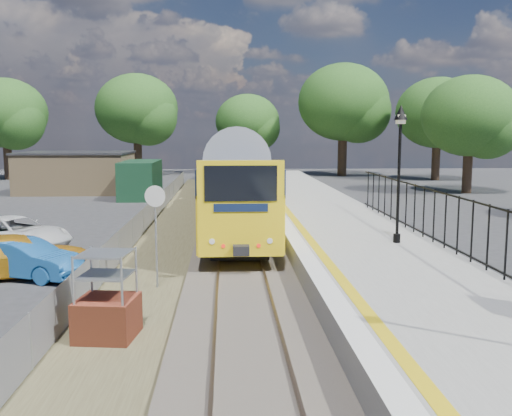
{
  "coord_description": "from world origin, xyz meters",
  "views": [
    {
      "loc": [
        -0.45,
        -12.66,
        4.58
      ],
      "look_at": [
        0.58,
        6.84,
        2.0
      ],
      "focal_mm": 40.0,
      "sensor_mm": 36.0,
      "label": 1
    }
  ],
  "objects": [
    {
      "name": "ground",
      "position": [
        0.0,
        0.0,
        0.0
      ],
      "size": [
        120.0,
        120.0,
        0.0
      ],
      "primitive_type": "plane",
      "color": "#2D2D30",
      "rests_on": "ground"
    },
    {
      "name": "track_bed",
      "position": [
        -0.47,
        9.67,
        0.09
      ],
      "size": [
        5.9,
        80.0,
        0.29
      ],
      "color": "#473F38",
      "rests_on": "ground"
    },
    {
      "name": "platform",
      "position": [
        4.2,
        8.0,
        0.45
      ],
      "size": [
        5.0,
        70.0,
        0.9
      ],
      "primitive_type": "cube",
      "color": "gray",
      "rests_on": "ground"
    },
    {
      "name": "platform_edge",
      "position": [
        2.14,
        8.0,
        0.9
      ],
      "size": [
        0.9,
        70.0,
        0.01
      ],
      "color": "silver",
      "rests_on": "platform"
    },
    {
      "name": "victorian_lamp_north",
      "position": [
        5.3,
        6.0,
        4.3
      ],
      "size": [
        0.44,
        0.44,
        4.6
      ],
      "color": "black",
      "rests_on": "platform"
    },
    {
      "name": "palisade_fence",
      "position": [
        6.55,
        2.24,
        1.84
      ],
      "size": [
        0.12,
        26.0,
        2.0
      ],
      "color": "black",
      "rests_on": "platform"
    },
    {
      "name": "wire_fence",
      "position": [
        -4.2,
        12.0,
        0.6
      ],
      "size": [
        0.06,
        52.0,
        1.2
      ],
      "color": "#999EA3",
      "rests_on": "ground"
    },
    {
      "name": "outbuilding",
      "position": [
        -10.91,
        31.21,
        1.52
      ],
      "size": [
        10.8,
        10.1,
        3.12
      ],
      "color": "#A3875C",
      "rests_on": "ground"
    },
    {
      "name": "tree_line",
      "position": [
        1.4,
        42.0,
        6.61
      ],
      "size": [
        56.8,
        43.8,
        11.88
      ],
      "color": "#332319",
      "rests_on": "ground"
    },
    {
      "name": "train",
      "position": [
        0.0,
        25.25,
        2.34
      ],
      "size": [
        2.82,
        40.83,
        3.51
      ],
      "color": "yellow",
      "rests_on": "ground"
    },
    {
      "name": "brick_plinth",
      "position": [
        -3.1,
        -0.29,
        0.96
      ],
      "size": [
        1.4,
        1.4,
        2.01
      ],
      "rotation": [
        0.0,
        0.0,
        -0.13
      ],
      "color": "brown",
      "rests_on": "ground"
    },
    {
      "name": "speed_sign",
      "position": [
        -2.5,
        3.81,
        2.12
      ],
      "size": [
        0.61,
        0.18,
        3.07
      ],
      "rotation": [
        0.0,
        0.0,
        -0.24
      ],
      "color": "#999EA3",
      "rests_on": "ground"
    },
    {
      "name": "car_blue",
      "position": [
        -6.84,
        5.34,
        0.62
      ],
      "size": [
        4.01,
        2.56,
        1.25
      ],
      "primitive_type": "imported",
      "rotation": [
        0.0,
        0.0,
        1.21
      ],
      "color": "#195599",
      "rests_on": "ground"
    },
    {
      "name": "car_yellow",
      "position": [
        -7.14,
        5.64,
        0.67
      ],
      "size": [
        4.95,
        3.36,
        1.33
      ],
      "primitive_type": "imported",
      "rotation": [
        0.0,
        0.0,
        1.93
      ],
      "color": "#C78717",
      "rests_on": "ground"
    },
    {
      "name": "car_white",
      "position": [
        -8.77,
        9.79,
        0.66
      ],
      "size": [
        5.23,
        4.07,
        1.32
      ],
      "primitive_type": "imported",
      "rotation": [
        0.0,
        0.0,
        1.11
      ],
      "color": "white",
      "rests_on": "ground"
    }
  ]
}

